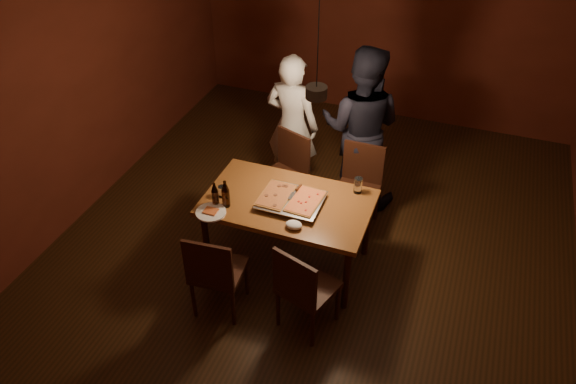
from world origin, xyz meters
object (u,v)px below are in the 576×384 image
(chair_far_left, at_px, (287,166))
(diner_white, at_px, (292,126))
(chair_near_right, at_px, (302,284))
(diner_dark, at_px, (361,127))
(beer_bottle_b, at_px, (226,194))
(chair_far_right, at_px, (360,179))
(pendant_lamp, at_px, (316,91))
(pizza_tray, at_px, (291,201))
(dining_table, at_px, (288,207))
(beer_bottle_a, at_px, (215,194))
(plate_slice, at_px, (211,212))
(chair_near_left, at_px, (214,268))

(chair_far_left, relative_size, diner_white, 0.34)
(chair_near_right, height_order, diner_dark, diner_dark)
(chair_near_right, relative_size, beer_bottle_b, 1.99)
(chair_far_right, bearing_deg, pendant_lamp, 64.39)
(chair_far_right, height_order, beer_bottle_b, beer_bottle_b)
(diner_dark, bearing_deg, chair_far_left, 33.55)
(pizza_tray, bearing_deg, dining_table, 149.93)
(beer_bottle_a, xyz_separation_m, beer_bottle_b, (0.10, 0.01, 0.02))
(plate_slice, bearing_deg, chair_near_right, -18.95)
(dining_table, bearing_deg, chair_far_left, 110.75)
(dining_table, distance_m, beer_bottle_a, 0.67)
(chair_far_left, relative_size, diner_dark, 0.31)
(dining_table, distance_m, diner_white, 1.24)
(pendant_lamp, bearing_deg, diner_white, 120.06)
(plate_slice, relative_size, diner_white, 0.17)
(beer_bottle_a, bearing_deg, dining_table, 24.55)
(chair_far_left, distance_m, chair_near_left, 1.61)
(chair_far_left, height_order, diner_dark, diner_dark)
(diner_white, bearing_deg, dining_table, 113.01)
(chair_far_left, relative_size, pizza_tray, 0.99)
(plate_slice, height_order, diner_white, diner_white)
(chair_near_right, relative_size, diner_dark, 0.30)
(chair_far_right, height_order, beer_bottle_a, beer_bottle_a)
(chair_far_right, distance_m, beer_bottle_a, 1.56)
(pizza_tray, relative_size, plate_slice, 2.06)
(diner_dark, height_order, pendant_lamp, pendant_lamp)
(chair_far_left, height_order, pendant_lamp, pendant_lamp)
(dining_table, relative_size, pendant_lamp, 1.36)
(beer_bottle_a, xyz_separation_m, pendant_lamp, (0.75, 0.50, 0.90))
(pizza_tray, bearing_deg, chair_far_right, 68.39)
(beer_bottle_b, relative_size, plate_slice, 1.00)
(beer_bottle_b, height_order, diner_dark, diner_dark)
(dining_table, xyz_separation_m, diner_white, (-0.38, 1.17, 0.13))
(beer_bottle_b, xyz_separation_m, diner_white, (0.11, 1.42, -0.08))
(beer_bottle_a, bearing_deg, pizza_tray, 21.00)
(pizza_tray, xyz_separation_m, pendant_lamp, (0.12, 0.26, 0.99))
(dining_table, height_order, beer_bottle_a, beer_bottle_a)
(plate_slice, height_order, pendant_lamp, pendant_lamp)
(chair_near_left, bearing_deg, plate_slice, 112.34)
(beer_bottle_b, distance_m, diner_white, 1.43)
(chair_far_left, bearing_deg, diner_white, -57.10)
(plate_slice, bearing_deg, beer_bottle_a, 95.73)
(chair_far_left, relative_size, chair_near_right, 1.02)
(chair_near_right, bearing_deg, chair_near_left, -155.38)
(chair_near_right, bearing_deg, pizza_tray, 135.06)
(chair_near_right, distance_m, plate_slice, 1.04)
(beer_bottle_a, relative_size, beer_bottle_b, 0.87)
(chair_far_left, relative_size, chair_far_right, 1.12)
(beer_bottle_a, xyz_separation_m, diner_dark, (0.93, 1.52, 0.02))
(diner_white, xyz_separation_m, diner_dark, (0.72, 0.08, 0.08))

